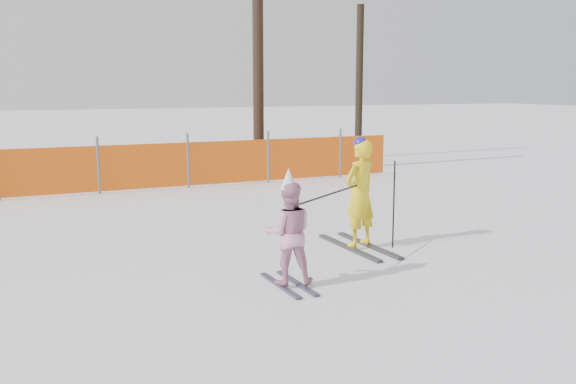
{
  "coord_description": "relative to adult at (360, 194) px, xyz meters",
  "views": [
    {
      "loc": [
        -3.36,
        -6.73,
        2.32
      ],
      "look_at": [
        0.0,
        0.5,
        1.0
      ],
      "focal_mm": 40.0,
      "sensor_mm": 36.0,
      "label": 1
    }
  ],
  "objects": [
    {
      "name": "ski_poles",
      "position": [
        -0.31,
        -0.43,
        0.01
      ],
      "size": [
        2.05,
        1.06,
        1.27
      ],
      "color": "black",
      "rests_on": "ground"
    },
    {
      "name": "adult",
      "position": [
        0.0,
        0.0,
        0.0
      ],
      "size": [
        0.65,
        1.67,
        1.62
      ],
      "color": "black",
      "rests_on": "ground"
    },
    {
      "name": "ground",
      "position": [
        -1.38,
        -1.04,
        -0.8
      ],
      "size": [
        120.0,
        120.0,
        0.0
      ],
      "primitive_type": "plane",
      "color": "white",
      "rests_on": "ground"
    },
    {
      "name": "tree_trunks",
      "position": [
        3.24,
        8.72,
        2.08
      ],
      "size": [
        4.72,
        2.58,
        6.22
      ],
      "color": "black",
      "rests_on": "ground"
    },
    {
      "name": "safety_fence",
      "position": [
        -3.08,
        6.45,
        -0.24
      ],
      "size": [
        15.33,
        0.06,
        1.25
      ],
      "color": "#595960",
      "rests_on": "ground"
    },
    {
      "name": "child",
      "position": [
        -1.68,
        -1.19,
        -0.16
      ],
      "size": [
        0.7,
        1.04,
        1.39
      ],
      "color": "black",
      "rests_on": "ground"
    }
  ]
}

